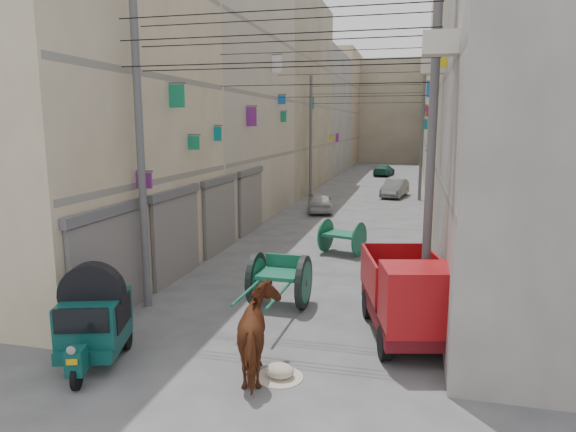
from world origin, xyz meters
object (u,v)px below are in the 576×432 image
(feed_sack, at_px, (280,371))
(distant_car_white, at_px, (320,202))
(distant_car_green, at_px, (384,170))
(second_cart, at_px, (342,236))
(distant_car_grey, at_px, (395,188))
(tonga_cart, at_px, (280,279))
(horse, at_px, (261,334))
(mini_truck, at_px, (411,303))
(auto_rickshaw, at_px, (94,318))

(feed_sack, xyz_separation_m, distant_car_white, (-2.72, 19.01, 0.42))
(distant_car_green, bearing_deg, second_cart, 99.57)
(distant_car_grey, bearing_deg, tonga_cart, -85.30)
(second_cart, relative_size, distant_car_green, 0.48)
(horse, bearing_deg, mini_truck, -160.44)
(distant_car_white, distance_m, distant_car_green, 22.04)
(feed_sack, relative_size, distant_car_white, 0.17)
(mini_truck, relative_size, second_cart, 2.18)
(tonga_cart, height_order, second_cart, tonga_cart)
(feed_sack, bearing_deg, tonga_cart, 104.87)
(tonga_cart, relative_size, distant_car_grey, 0.89)
(horse, bearing_deg, distant_car_white, -101.39)
(second_cart, bearing_deg, distant_car_grey, 102.91)
(second_cart, bearing_deg, tonga_cart, -80.52)
(mini_truck, bearing_deg, distant_car_white, 93.40)
(auto_rickshaw, relative_size, second_cart, 1.32)
(auto_rickshaw, height_order, mini_truck, mini_truck)
(horse, xyz_separation_m, distant_car_green, (-0.16, 40.92, -0.31))
(second_cart, distance_m, distant_car_white, 9.44)
(distant_car_grey, bearing_deg, feed_sack, -82.28)
(second_cart, bearing_deg, feed_sack, -71.53)
(distant_car_grey, height_order, distant_car_green, distant_car_grey)
(feed_sack, relative_size, distant_car_green, 0.16)
(distant_car_grey, bearing_deg, horse, -83.10)
(auto_rickshaw, bearing_deg, second_cart, 52.71)
(second_cart, bearing_deg, horse, -73.70)
(tonga_cart, xyz_separation_m, feed_sack, (1.03, -3.87, -0.60))
(distant_car_white, bearing_deg, second_cart, 93.62)
(second_cart, bearing_deg, distant_car_white, 122.95)
(second_cart, distance_m, feed_sack, 9.93)
(feed_sack, xyz_separation_m, distant_car_green, (-0.53, 40.94, 0.39))
(mini_truck, distance_m, second_cart, 8.15)
(tonga_cart, distance_m, distant_car_green, 37.08)
(feed_sack, relative_size, distant_car_grey, 0.16)
(horse, height_order, distant_car_grey, horse)
(auto_rickshaw, height_order, tonga_cart, auto_rickshaw)
(tonga_cart, relative_size, feed_sack, 5.58)
(tonga_cart, bearing_deg, feed_sack, -73.67)
(feed_sack, bearing_deg, distant_car_white, 98.13)
(auto_rickshaw, xyz_separation_m, distant_car_white, (1.14, 19.24, -0.37))
(horse, relative_size, distant_car_green, 0.54)
(tonga_cart, bearing_deg, mini_truck, -24.50)
(auto_rickshaw, xyz_separation_m, feed_sack, (3.86, 0.23, -0.80))
(auto_rickshaw, distance_m, distant_car_green, 41.31)
(distant_car_green, bearing_deg, distant_car_white, 93.25)
(second_cart, xyz_separation_m, distant_car_green, (-0.35, 31.03, -0.15))
(second_cart, xyz_separation_m, horse, (-0.19, -9.89, 0.16))
(auto_rickshaw, xyz_separation_m, tonga_cart, (2.83, 4.10, -0.19))
(tonga_cart, height_order, distant_car_white, tonga_cart)
(tonga_cart, distance_m, distant_car_grey, 22.45)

